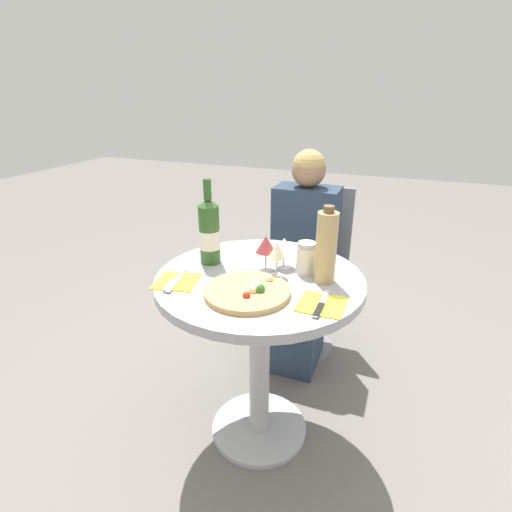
# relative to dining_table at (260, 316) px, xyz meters

# --- Properties ---
(ground_plane) EXTENTS (12.00, 12.00, 0.00)m
(ground_plane) POSITION_rel_dining_table_xyz_m (0.00, 0.00, -0.60)
(ground_plane) COLOR slate
(ground_plane) RESTS_ON ground
(dining_table) EXTENTS (0.80, 0.80, 0.78)m
(dining_table) POSITION_rel_dining_table_xyz_m (0.00, 0.00, 0.00)
(dining_table) COLOR #B2B2B7
(dining_table) RESTS_ON ground_plane
(chair_behind_diner) EXTENTS (0.43, 0.43, 0.93)m
(chair_behind_diner) POSITION_rel_dining_table_xyz_m (-0.00, 0.77, -0.15)
(chair_behind_diner) COLOR slate
(chair_behind_diner) RESTS_ON ground_plane
(seated_diner) EXTENTS (0.33, 0.41, 1.16)m
(seated_diner) POSITION_rel_dining_table_xyz_m (-0.00, 0.62, -0.08)
(seated_diner) COLOR #28384C
(seated_diner) RESTS_ON ground_plane
(pizza_large) EXTENTS (0.30, 0.30, 0.05)m
(pizza_large) POSITION_rel_dining_table_xyz_m (0.01, -0.15, 0.19)
(pizza_large) COLOR tan
(pizza_large) RESTS_ON dining_table
(wine_bottle) EXTENTS (0.08, 0.08, 0.34)m
(wine_bottle) POSITION_rel_dining_table_xyz_m (-0.23, 0.05, 0.31)
(wine_bottle) COLOR #2D5623
(wine_bottle) RESTS_ON dining_table
(tall_carafe) EXTENTS (0.08, 0.08, 0.29)m
(tall_carafe) POSITION_rel_dining_table_xyz_m (0.24, 0.05, 0.31)
(tall_carafe) COLOR tan
(tall_carafe) RESTS_ON dining_table
(sugar_shaker) EXTENTS (0.07, 0.07, 0.13)m
(sugar_shaker) POSITION_rel_dining_table_xyz_m (0.16, 0.09, 0.24)
(sugar_shaker) COLOR silver
(sugar_shaker) RESTS_ON dining_table
(wine_glass_front_right) EXTENTS (0.07, 0.07, 0.14)m
(wine_glass_front_right) POSITION_rel_dining_table_xyz_m (0.06, 0.02, 0.28)
(wine_glass_front_right) COLOR silver
(wine_glass_front_right) RESTS_ON dining_table
(wine_glass_back_right) EXTENTS (0.08, 0.08, 0.12)m
(wine_glass_back_right) POSITION_rel_dining_table_xyz_m (0.06, 0.11, 0.27)
(wine_glass_back_right) COLOR silver
(wine_glass_back_right) RESTS_ON dining_table
(wine_glass_center) EXTENTS (0.08, 0.08, 0.14)m
(wine_glass_center) POSITION_rel_dining_table_xyz_m (-0.00, 0.07, 0.28)
(wine_glass_center) COLOR silver
(wine_glass_center) RESTS_ON dining_table
(place_setting_left) EXTENTS (0.18, 0.19, 0.01)m
(place_setting_left) POSITION_rel_dining_table_xyz_m (-0.27, -0.16, 0.18)
(place_setting_left) COLOR yellow
(place_setting_left) RESTS_ON dining_table
(place_setting_right) EXTENTS (0.15, 0.19, 0.01)m
(place_setting_right) POSITION_rel_dining_table_xyz_m (0.27, -0.13, 0.18)
(place_setting_right) COLOR yellow
(place_setting_right) RESTS_ON dining_table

